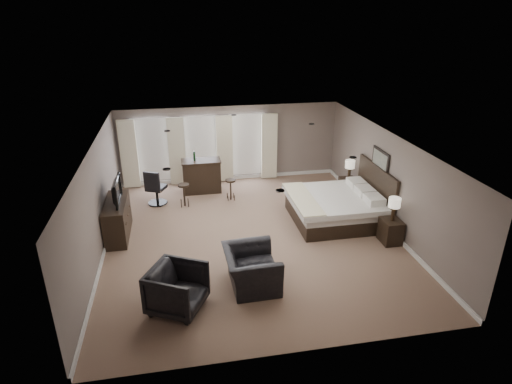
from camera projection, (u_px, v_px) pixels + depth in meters
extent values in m
cube|color=#7E6250|center=(251.00, 236.00, 11.36)|extent=(7.60, 8.60, 0.04)
cube|color=silver|center=(251.00, 142.00, 10.33)|extent=(7.60, 8.60, 0.04)
cube|color=slate|center=(230.00, 144.00, 14.68)|extent=(7.50, 0.04, 2.60)
cube|color=slate|center=(296.00, 292.00, 7.01)|extent=(7.50, 0.04, 2.60)
cube|color=slate|center=(97.00, 203.00, 10.21)|extent=(0.04, 8.50, 2.60)
cube|color=slate|center=(388.00, 181.00, 11.48)|extent=(0.04, 8.50, 2.60)
cube|color=silver|center=(152.00, 150.00, 14.21)|extent=(1.15, 0.04, 2.05)
cube|color=silver|center=(201.00, 147.00, 14.48)|extent=(1.15, 0.04, 2.05)
cube|color=silver|center=(247.00, 145.00, 14.75)|extent=(1.15, 0.04, 2.05)
cube|color=beige|center=(129.00, 154.00, 14.00)|extent=(0.55, 0.12, 2.30)
cube|color=beige|center=(177.00, 152.00, 14.26)|extent=(0.55, 0.12, 2.30)
cube|color=beige|center=(225.00, 149.00, 14.53)|extent=(0.55, 0.12, 2.30)
cube|color=beige|center=(269.00, 146.00, 14.80)|extent=(0.55, 0.12, 2.30)
cube|color=silver|center=(339.00, 195.00, 11.95)|extent=(2.43, 2.32, 1.55)
cube|color=black|center=(391.00, 231.00, 10.97)|extent=(0.47, 0.57, 0.62)
cube|color=black|center=(348.00, 188.00, 13.59)|extent=(0.47, 0.58, 0.63)
cube|color=beige|center=(394.00, 209.00, 10.73)|extent=(0.30, 0.30, 0.62)
cube|color=beige|center=(350.00, 170.00, 13.34)|extent=(0.30, 0.30, 0.62)
cube|color=slate|center=(380.00, 160.00, 11.75)|extent=(0.04, 0.96, 0.56)
cube|color=black|center=(117.00, 219.00, 11.22)|extent=(0.54, 1.68, 0.97)
imported|color=black|center=(115.00, 200.00, 11.00)|extent=(0.62, 1.08, 0.14)
imported|color=black|center=(251.00, 263.00, 9.14)|extent=(0.87, 1.31, 1.12)
imported|color=black|center=(177.00, 287.00, 8.43)|extent=(1.30, 1.32, 1.03)
cube|color=black|center=(202.00, 176.00, 13.94)|extent=(1.26, 0.65, 1.10)
cube|color=black|center=(184.00, 195.00, 12.98)|extent=(0.45, 0.45, 0.71)
cube|color=black|center=(231.00, 190.00, 13.42)|extent=(0.39, 0.39, 0.67)
cube|color=black|center=(156.00, 187.00, 13.04)|extent=(0.77, 0.77, 1.13)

